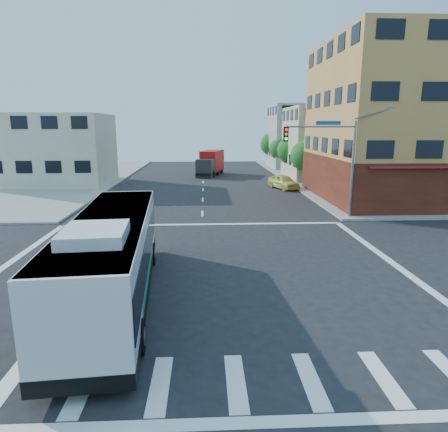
{
  "coord_description": "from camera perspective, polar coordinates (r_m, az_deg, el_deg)",
  "views": [
    {
      "loc": [
        0.24,
        -17.32,
        6.63
      ],
      "look_at": [
        1.25,
        3.8,
        1.86
      ],
      "focal_mm": 32.0,
      "sensor_mm": 36.0,
      "label": 1
    }
  ],
  "objects": [
    {
      "name": "street_tree_a",
      "position": [
        46.82,
        11.84,
        8.71
      ],
      "size": [
        3.6,
        3.6,
        5.53
      ],
      "color": "#3B2415",
      "rests_on": "ground"
    },
    {
      "name": "street_tree_b",
      "position": [
        54.58,
        9.75,
        9.5
      ],
      "size": [
        3.8,
        3.8,
        5.79
      ],
      "color": "#3B2415",
      "rests_on": "ground"
    },
    {
      "name": "ground",
      "position": [
        18.55,
        -3.33,
        -8.26
      ],
      "size": [
        120.0,
        120.0,
        0.0
      ],
      "primitive_type": "plane",
      "color": "black",
      "rests_on": "ground"
    },
    {
      "name": "signal_mast_ne",
      "position": [
        29.35,
        15.0,
        9.06
      ],
      "size": [
        7.91,
        1.13,
        8.07
      ],
      "color": "slate",
      "rests_on": "ground"
    },
    {
      "name": "building_east_near",
      "position": [
        54.0,
        15.58,
        9.99
      ],
      "size": [
        12.06,
        10.06,
        9.0
      ],
      "color": "beige",
      "rests_on": "ground"
    },
    {
      "name": "building_east_far",
      "position": [
        67.43,
        11.87,
        11.06
      ],
      "size": [
        12.06,
        10.06,
        10.0
      ],
      "color": "#A9A8A3",
      "rests_on": "ground"
    },
    {
      "name": "street_tree_c",
      "position": [
        62.42,
        8.16,
        9.67
      ],
      "size": [
        3.4,
        3.4,
        5.29
      ],
      "color": "#3B2415",
      "rests_on": "ground"
    },
    {
      "name": "box_truck",
      "position": [
        55.41,
        -1.94,
        7.5
      ],
      "size": [
        4.05,
        7.7,
        3.33
      ],
      "rotation": [
        0.0,
        0.0,
        -0.27
      ],
      "color": "#26252A",
      "rests_on": "ground"
    },
    {
      "name": "building_west",
      "position": [
        50.42,
        -23.02,
        8.73
      ],
      "size": [
        12.06,
        10.06,
        8.0
      ],
      "color": "beige",
      "rests_on": "ground"
    },
    {
      "name": "corner_building_ne",
      "position": [
        40.89,
        26.62,
        10.35
      ],
      "size": [
        18.1,
        15.44,
        14.0
      ],
      "color": "#BA9043",
      "rests_on": "ground"
    },
    {
      "name": "street_tree_d",
      "position": [
        70.27,
        6.94,
        10.37
      ],
      "size": [
        4.0,
        4.0,
        6.03
      ],
      "color": "#3B2415",
      "rests_on": "ground"
    },
    {
      "name": "transit_bus",
      "position": [
        15.86,
        -15.62,
        -5.51
      ],
      "size": [
        3.67,
        12.6,
        3.68
      ],
      "rotation": [
        0.0,
        0.0,
        0.08
      ],
      "color": "black",
      "rests_on": "ground"
    },
    {
      "name": "parked_car",
      "position": [
        43.78,
        8.51,
        4.86
      ],
      "size": [
        3.24,
        4.81,
        1.52
      ],
      "primitive_type": "imported",
      "rotation": [
        0.0,
        0.0,
        0.36
      ],
      "color": "#DAD158",
      "rests_on": "ground"
    }
  ]
}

